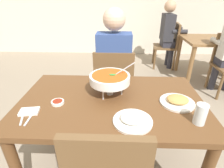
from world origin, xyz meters
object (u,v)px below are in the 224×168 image
at_px(dining_table_main, 111,111).
at_px(rice_plate, 133,119).
at_px(appetizer_plate, 177,101).
at_px(dining_table_far, 212,46).
at_px(curry_bowl, 110,79).
at_px(patron_bg_left, 169,31).
at_px(drink_glass, 200,115).
at_px(diner_main, 114,63).
at_px(chair_bg_left, 170,43).
at_px(sauce_dish, 58,102).
at_px(chair_diner_main, 114,83).

relative_size(dining_table_main, rice_plate, 5.56).
relative_size(appetizer_plate, dining_table_far, 0.24).
distance_m(curry_bowl, patron_bg_left, 2.69).
relative_size(dining_table_main, drink_glass, 10.26).
bearing_deg(diner_main, drink_glass, -61.24).
height_order(diner_main, drink_glass, diner_main).
xyz_separation_m(diner_main, chair_bg_left, (1.09, 1.81, -0.24)).
xyz_separation_m(curry_bowl, chair_bg_left, (1.10, 2.46, -0.35)).
height_order(diner_main, dining_table_far, diner_main).
height_order(curry_bowl, appetizer_plate, curry_bowl).
bearing_deg(drink_glass, chair_bg_left, 78.70).
distance_m(appetizer_plate, drink_glass, 0.22).
distance_m(curry_bowl, drink_glass, 0.64).
height_order(rice_plate, patron_bg_left, patron_bg_left).
distance_m(dining_table_main, sauce_dish, 0.40).
distance_m(dining_table_far, patron_bg_left, 0.85).
distance_m(sauce_dish, patron_bg_left, 2.98).
xyz_separation_m(rice_plate, appetizer_plate, (0.33, 0.22, 0.00)).
xyz_separation_m(drink_glass, chair_bg_left, (0.56, 2.78, -0.28)).
height_order(drink_glass, dining_table_far, drink_glass).
bearing_deg(rice_plate, chair_bg_left, 71.20).
relative_size(appetizer_plate, chair_bg_left, 0.27).
bearing_deg(dining_table_main, diner_main, 90.00).
bearing_deg(chair_bg_left, dining_table_far, -42.76).
distance_m(dining_table_main, diner_main, 0.74).
relative_size(curry_bowl, chair_bg_left, 0.37).
relative_size(curry_bowl, drink_glass, 2.56).
xyz_separation_m(diner_main, dining_table_far, (1.67, 1.27, -0.14)).
bearing_deg(chair_bg_left, rice_plate, -108.80).
xyz_separation_m(dining_table_main, rice_plate, (0.14, -0.25, 0.13)).
bearing_deg(appetizer_plate, sauce_dish, -177.51).
height_order(rice_plate, chair_bg_left, chair_bg_left).
bearing_deg(dining_table_main, curry_bowl, 99.70).
distance_m(chair_bg_left, patron_bg_left, 0.24).
height_order(chair_diner_main, curry_bowl, curry_bowl).
bearing_deg(chair_bg_left, dining_table_main, -113.24).
xyz_separation_m(dining_table_far, patron_bg_left, (-0.63, 0.55, 0.14)).
bearing_deg(appetizer_plate, rice_plate, -146.17).
bearing_deg(chair_diner_main, appetizer_plate, -57.41).
bearing_deg(appetizer_plate, chair_diner_main, 122.59).
xyz_separation_m(diner_main, drink_glass, (0.53, -0.97, 0.04)).
distance_m(dining_table_main, appetizer_plate, 0.48).
distance_m(chair_diner_main, diner_main, 0.24).
bearing_deg(rice_plate, chair_diner_main, 98.41).
height_order(drink_glass, chair_bg_left, chair_bg_left).
relative_size(curry_bowl, rice_plate, 1.39).
height_order(dining_table_main, appetizer_plate, appetizer_plate).
bearing_deg(dining_table_main, dining_table_far, 50.09).
relative_size(curry_bowl, patron_bg_left, 0.25).
height_order(chair_diner_main, appetizer_plate, chair_diner_main).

